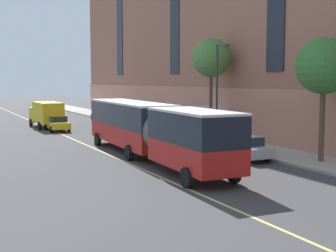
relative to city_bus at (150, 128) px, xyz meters
name	(u,v)px	position (x,y,z in m)	size (l,w,h in m)	color
ground_plane	(213,181)	(0.28, -7.22, -2.07)	(260.00, 260.00, 0.00)	#424244
sidewalk	(300,158)	(8.77, -4.22, -2.00)	(4.16, 160.00, 0.15)	#ADA89E
city_bus	(150,128)	(0.00, 0.00, 0.00)	(3.58, 19.09, 3.57)	red
parked_car_black_0	(146,126)	(5.51, 13.23, -1.29)	(2.01, 4.67, 1.56)	black
parked_car_black_2	(104,116)	(5.60, 25.76, -1.29)	(2.11, 4.74, 1.56)	black
parked_car_silver_3	(244,147)	(5.50, -2.59, -1.29)	(2.09, 4.41, 1.56)	#B7B7BC
parked_car_red_6	(183,134)	(5.57, 5.82, -1.29)	(1.99, 4.79, 1.56)	#B21E19
box_truck	(46,113)	(-1.76, 22.84, -0.47)	(2.50, 6.96, 2.77)	gold
taxi_cab	(57,123)	(-1.34, 19.66, -1.29)	(2.06, 4.80, 1.56)	yellow
street_tree_mid_block	(324,67)	(8.88, -5.87, 3.84)	(3.43, 3.43, 7.52)	brown
street_tree_far_uptown	(211,58)	(8.88, 7.02, 4.86)	(3.30, 3.30, 8.48)	brown
street_lamp	(218,84)	(7.29, 3.35, 2.70)	(0.36, 1.48, 7.65)	#2D2D30
fire_hydrant	(263,150)	(7.19, -2.38, -1.58)	(0.42, 0.24, 0.72)	red
lane_centerline	(153,174)	(-1.70, -4.22, -2.07)	(0.16, 140.00, 0.01)	#E0D66B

